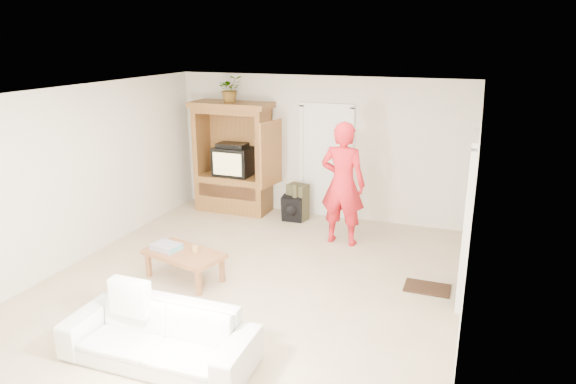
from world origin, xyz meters
name	(u,v)px	position (x,y,z in m)	size (l,w,h in m)	color
floor	(253,280)	(0.00, 0.00, 0.00)	(6.00, 6.00, 0.00)	tan
ceiling	(249,92)	(0.00, 0.00, 2.60)	(6.00, 6.00, 0.00)	white
wall_back	(319,147)	(0.00, 3.00, 1.30)	(5.50, 5.50, 0.00)	silver
wall_front	(96,293)	(0.00, -3.00, 1.30)	(5.50, 5.50, 0.00)	silver
wall_left	(85,173)	(-2.75, 0.00, 1.30)	(6.00, 6.00, 0.00)	silver
wall_right	(471,216)	(2.75, 0.00, 1.30)	(6.00, 6.00, 0.00)	silver
armoire	(234,165)	(-1.58, 2.66, 0.91)	(1.82, 1.14, 2.10)	#94612D
door_back	(326,163)	(0.15, 2.97, 1.02)	(0.85, 0.05, 2.04)	white
doorway_right	(468,221)	(2.73, 0.60, 1.02)	(0.05, 0.90, 2.04)	black
framed_picture	(475,155)	(2.73, 1.90, 1.60)	(0.03, 0.60, 0.48)	black
doormat	(427,288)	(2.30, 0.60, 0.01)	(0.60, 0.40, 0.02)	#382316
plant	(230,89)	(-1.60, 2.63, 2.34)	(0.44, 0.38, 0.49)	#4C7238
man	(343,184)	(0.79, 1.77, 1.01)	(0.73, 0.48, 2.01)	red
sofa	(159,335)	(-0.15, -2.03, 0.29)	(2.02, 0.79, 0.59)	silver
coffee_table	(184,256)	(-0.91, -0.30, 0.36)	(1.22, 0.85, 0.41)	#A16737
towel	(166,247)	(-1.19, -0.30, 0.45)	(0.38, 0.28, 0.08)	#E64C66
candle	(195,249)	(-0.76, -0.25, 0.46)	(0.08, 0.08, 0.10)	tan
backpack_black	(293,209)	(-0.31, 2.45, 0.23)	(0.38, 0.22, 0.47)	black
backpack_olive	(298,202)	(-0.25, 2.57, 0.34)	(0.36, 0.26, 0.68)	#47442B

